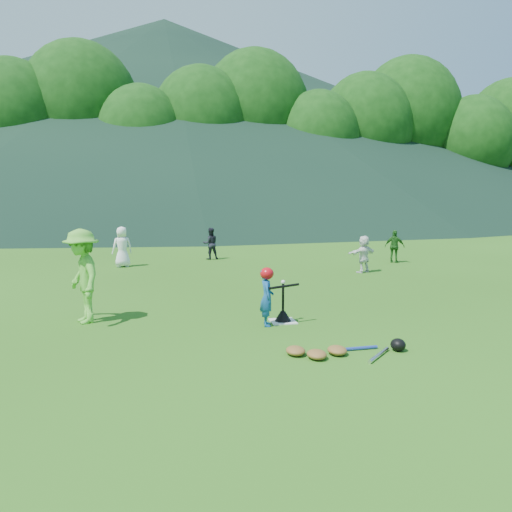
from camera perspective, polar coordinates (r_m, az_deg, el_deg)
The scene contains 15 objects.
ground at distance 9.19m, azimuth 3.09°, elevation -7.52°, with size 120.00×120.00×0.00m, color #295814.
home_plate at distance 9.19m, azimuth 3.09°, elevation -7.46°, with size 0.45×0.45×0.02m, color silver.
baseball at distance 9.03m, azimuth 3.12°, elevation -2.99°, with size 0.08×0.08×0.08m, color white.
batter_child at distance 8.82m, azimuth 1.25°, elevation -4.75°, with size 0.37×0.24×1.02m, color #144C8F.
adult_coach at distance 9.49m, azimuth -19.22°, elevation -2.19°, with size 1.10×0.63×1.70m, color #5DBC37.
fielder_a at distance 16.30m, azimuth -15.06°, elevation 1.02°, with size 0.63×0.41×1.28m, color white.
fielder_b at distance 17.61m, azimuth -5.22°, elevation 1.42°, with size 0.54×0.42×1.11m, color black.
fielder_c at distance 17.35m, azimuth 15.56°, elevation 1.06°, with size 0.64×0.27×1.10m, color #1F581A.
fielder_d at distance 14.98m, azimuth 12.20°, elevation 0.21°, with size 1.01×0.32×1.09m, color white.
batting_tee at distance 9.16m, azimuth 3.10°, elevation -6.74°, with size 0.30×0.30×0.68m.
batter_gear at distance 8.75m, azimuth 1.41°, elevation -2.13°, with size 0.72×0.27×0.38m.
equipment_pile at distance 7.47m, azimuth 9.31°, elevation -10.59°, with size 1.80×0.76×0.19m.
outfield_fence at distance 36.71m, azimuth -7.87°, elevation 4.64°, with size 70.07×0.08×1.33m.
tree_line at distance 42.91m, azimuth -8.27°, elevation 15.06°, with size 70.04×11.40×14.82m.
distant_hills at distance 91.46m, azimuth -15.14°, elevation 14.98°, with size 155.00×140.00×32.00m.
Camera 1 is at (-2.23, -8.61, 2.35)m, focal length 35.00 mm.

